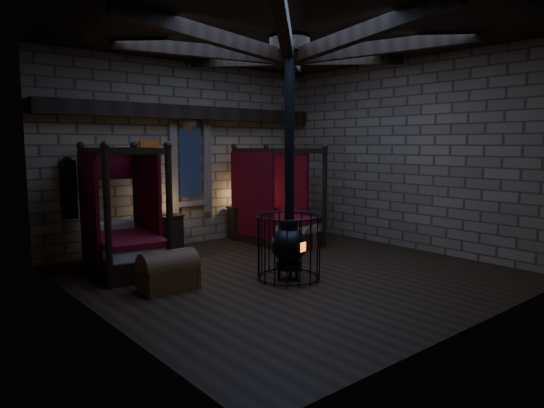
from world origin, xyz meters
TOP-DOWN VIEW (x-y plane):
  - room at (-0.00, 0.09)m, footprint 7.02×7.02m
  - bed_left at (-2.21, 2.17)m, footprint 1.45×2.32m
  - bed_right at (1.57, 2.23)m, footprint 1.18×2.17m
  - trunk_left at (-2.19, 0.46)m, footprint 0.92×0.60m
  - trunk_right at (1.50, 1.45)m, footprint 0.99×0.82m
  - nightstand_left at (-0.82, 3.01)m, footprint 0.59×0.57m
  - nightstand_right at (1.16, 3.13)m, footprint 0.59×0.57m
  - stove at (-0.29, -0.33)m, footprint 1.10×1.10m

SIDE VIEW (x-z plane):
  - trunk_right at x=1.50m, z-range -0.04..0.59m
  - trunk_left at x=-2.19m, z-range -0.04..0.62m
  - nightstand_left at x=-0.82m, z-range -0.08..0.90m
  - nightstand_right at x=1.16m, z-range -0.03..0.85m
  - bed_right at x=1.57m, z-range -0.57..1.67m
  - bed_left at x=-2.21m, z-range -0.58..1.70m
  - stove at x=-0.29m, z-range -1.37..2.68m
  - room at x=0.00m, z-range 1.60..5.89m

